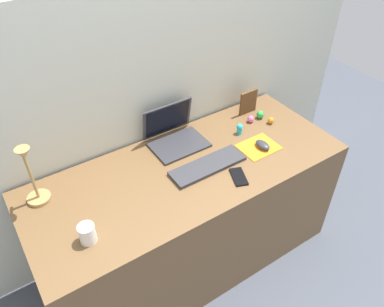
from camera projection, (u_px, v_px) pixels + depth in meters
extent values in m
plane|color=#474C56|center=(189.00, 254.00, 2.43)|extent=(6.00, 6.00, 0.00)
cube|color=beige|center=(152.00, 125.00, 2.16)|extent=(2.89, 0.05, 1.59)
cube|color=brown|center=(188.00, 216.00, 2.19)|extent=(1.69, 0.68, 0.74)
cube|color=#333338|center=(179.00, 145.00, 2.09)|extent=(0.30, 0.21, 0.01)
cube|color=#333338|center=(167.00, 119.00, 2.10)|extent=(0.30, 0.04, 0.20)
cube|color=black|center=(168.00, 119.00, 2.10)|extent=(0.27, 0.03, 0.17)
cube|color=#333338|center=(208.00, 166.00, 1.96)|extent=(0.41, 0.13, 0.02)
cube|color=orange|center=(259.00, 147.00, 2.09)|extent=(0.21, 0.17, 0.00)
ellipsoid|color=#333338|center=(263.00, 145.00, 2.07)|extent=(0.06, 0.10, 0.03)
cube|color=black|center=(239.00, 177.00, 1.90)|extent=(0.11, 0.14, 0.01)
cylinder|color=#A5844C|center=(39.00, 198.00, 1.78)|extent=(0.11, 0.11, 0.02)
cylinder|color=#A5844C|center=(31.00, 175.00, 1.69)|extent=(0.01, 0.01, 0.28)
cylinder|color=#A5844C|center=(22.00, 152.00, 1.57)|extent=(0.01, 0.09, 0.06)
cone|color=#A5844C|center=(23.00, 153.00, 1.55)|extent=(0.06, 0.06, 0.05)
cube|color=brown|center=(248.00, 102.00, 2.31)|extent=(0.12, 0.02, 0.15)
cylinder|color=white|center=(87.00, 234.00, 1.58)|extent=(0.07, 0.07, 0.09)
ellipsoid|color=orange|center=(271.00, 121.00, 2.25)|extent=(0.04, 0.04, 0.04)
cylinder|color=#28B7CC|center=(239.00, 131.00, 2.18)|extent=(0.03, 0.03, 0.03)
sphere|color=#28B7CC|center=(240.00, 127.00, 2.16)|extent=(0.04, 0.04, 0.04)
ellipsoid|color=green|center=(260.00, 115.00, 2.29)|extent=(0.04, 0.04, 0.05)
ellipsoid|color=pink|center=(251.00, 119.00, 2.26)|extent=(0.04, 0.04, 0.04)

